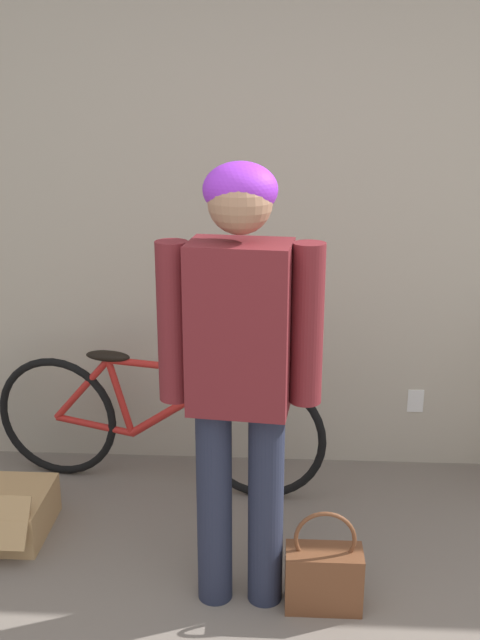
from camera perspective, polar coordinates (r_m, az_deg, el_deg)
wall_back at (r=3.64m, az=5.56°, el=8.08°), size 8.00×0.07×2.60m
person at (r=2.60m, az=0.00°, el=-2.47°), size 0.57×0.27×1.66m
bicycle at (r=3.66m, az=-6.50°, el=-7.69°), size 1.64×0.46×0.70m
handbag at (r=2.98m, az=6.39°, el=-18.78°), size 0.29×0.14×0.41m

